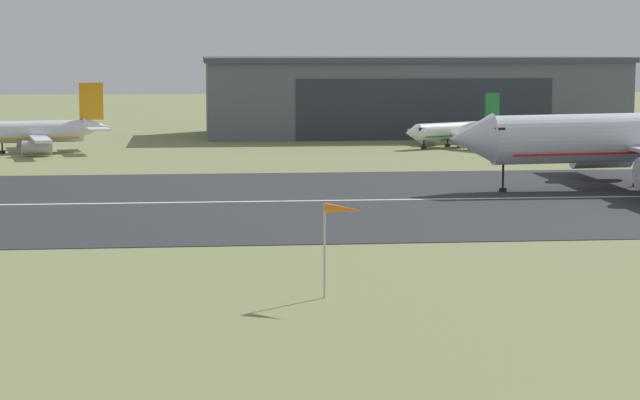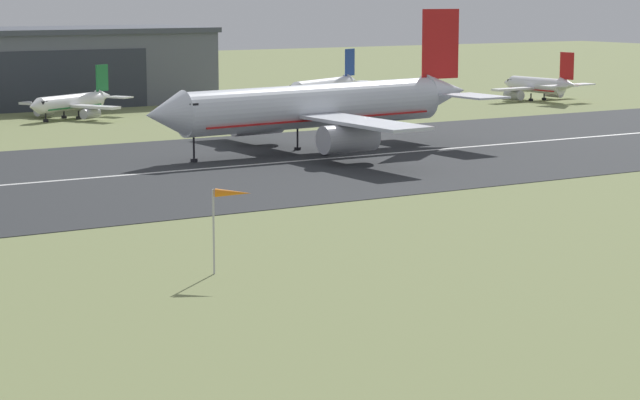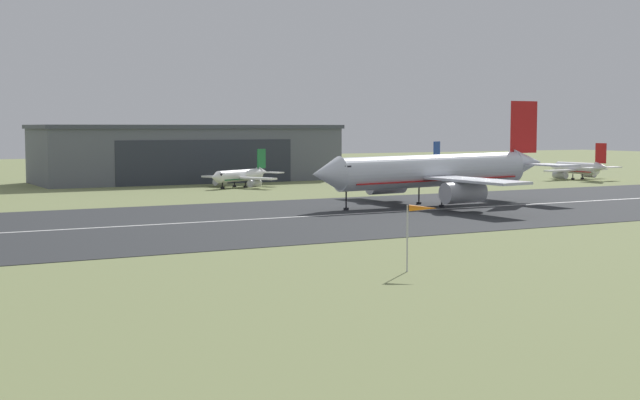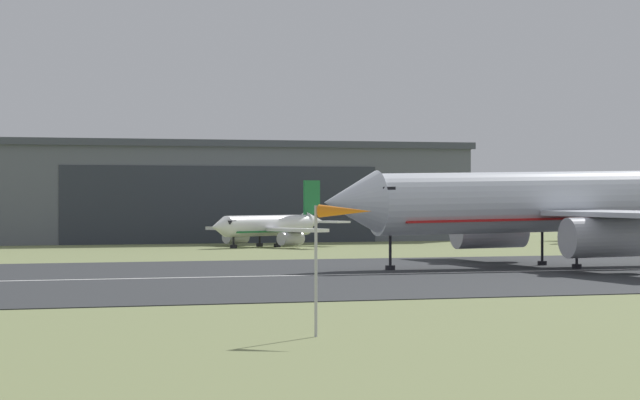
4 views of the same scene
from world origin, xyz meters
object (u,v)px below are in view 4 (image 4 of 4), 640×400
(airplane_landing, at_px, (565,204))
(airplane_parked_far_east, at_px, (269,226))
(windsock_pole, at_px, (342,218))
(airplane_parked_centre, at_px, (610,221))

(airplane_landing, relative_size, airplane_parked_far_east, 2.38)
(airplane_parked_far_east, height_order, windsock_pole, airplane_parked_far_east)
(airplane_parked_far_east, distance_m, windsock_pole, 114.34)
(airplane_landing, bearing_deg, airplane_parked_far_east, 100.05)
(airplane_landing, distance_m, airplane_parked_centre, 71.17)
(airplane_parked_far_east, xyz_separation_m, windsock_pole, (-30.46, -110.17, 2.94))
(airplane_parked_centre, relative_size, airplane_parked_far_east, 1.24)
(airplane_landing, distance_m, windsock_pole, 67.48)
(windsock_pole, bearing_deg, airplane_parked_far_east, 74.55)
(windsock_pole, bearing_deg, airplane_landing, 53.22)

